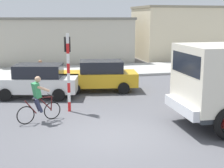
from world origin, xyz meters
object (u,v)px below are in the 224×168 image
at_px(traffic_light_pole, 68,61).
at_px(car_far_side, 37,81).
at_px(cyclist, 38,99).
at_px(pedestrian_near_kerb, 41,74).
at_px(car_white_mid, 99,76).

bearing_deg(traffic_light_pole, car_far_side, 114.28).
relative_size(cyclist, car_far_side, 0.40).
height_order(cyclist, traffic_light_pole, traffic_light_pole).
xyz_separation_m(cyclist, traffic_light_pole, (1.25, 1.18, 1.20)).
height_order(traffic_light_pole, pedestrian_near_kerb, traffic_light_pole).
xyz_separation_m(traffic_light_pole, pedestrian_near_kerb, (-1.01, 4.32, -1.22)).
bearing_deg(car_far_side, cyclist, -90.08).
distance_m(traffic_light_pole, pedestrian_near_kerb, 4.60).
bearing_deg(car_far_side, traffic_light_pole, -65.72).
relative_size(car_white_mid, car_far_side, 0.98).
height_order(cyclist, car_white_mid, cyclist).
bearing_deg(cyclist, pedestrian_near_kerb, 87.52).
distance_m(traffic_light_pole, car_white_mid, 4.09).
bearing_deg(traffic_light_pole, car_white_mid, 59.68).
height_order(cyclist, pedestrian_near_kerb, cyclist).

